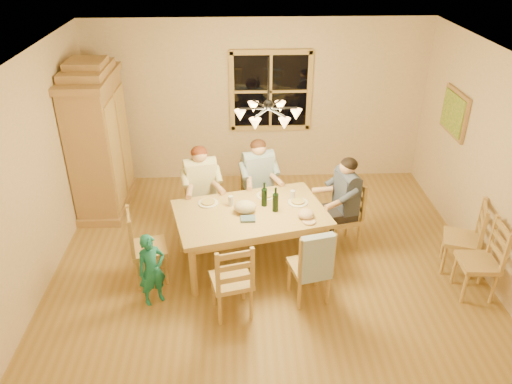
{
  "coord_description": "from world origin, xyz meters",
  "views": [
    {
      "loc": [
        -0.36,
        -5.37,
        4.02
      ],
      "look_at": [
        -0.13,
        0.1,
        1.0
      ],
      "focal_mm": 35.0,
      "sensor_mm": 36.0,
      "label": 1
    }
  ],
  "objects_px": {
    "chair_near_left": "(232,291)",
    "adult_plaid_man": "(258,172)",
    "chair_end_left": "(150,258)",
    "wine_bottle_a": "(264,194)",
    "chair_far_right": "(258,205)",
    "adult_slate_man": "(345,192)",
    "adult_woman": "(201,180)",
    "chair_far_left": "(203,213)",
    "dining_table": "(251,218)",
    "wine_bottle_b": "(276,199)",
    "chair_near_right": "(309,276)",
    "chandelier": "(268,113)",
    "armoire": "(99,143)",
    "child": "(152,270)",
    "chair_spare_front": "(475,273)",
    "chair_spare_back": "(459,249)",
    "chair_end_right": "(342,227)"
  },
  "relations": [
    {
      "from": "dining_table",
      "to": "chair_end_right",
      "type": "bearing_deg",
      "value": 13.74
    },
    {
      "from": "dining_table",
      "to": "adult_woman",
      "type": "xyz_separation_m",
      "value": [
        -0.66,
        0.75,
        0.18
      ]
    },
    {
      "from": "chair_end_left",
      "to": "adult_slate_man",
      "type": "distance_m",
      "value": 2.65
    },
    {
      "from": "chair_near_right",
      "to": "adult_plaid_man",
      "type": "xyz_separation_m",
      "value": [
        -0.52,
        1.69,
        0.54
      ]
    },
    {
      "from": "adult_plaid_man",
      "to": "adult_slate_man",
      "type": "relative_size",
      "value": 1.0
    },
    {
      "from": "chair_far_right",
      "to": "chair_near_left",
      "type": "distance_m",
      "value": 1.95
    },
    {
      "from": "chair_near_left",
      "to": "adult_plaid_man",
      "type": "xyz_separation_m",
      "value": [
        0.39,
        1.91,
        0.54
      ]
    },
    {
      "from": "chair_far_left",
      "to": "wine_bottle_a",
      "type": "relative_size",
      "value": 3.0
    },
    {
      "from": "chair_far_left",
      "to": "wine_bottle_b",
      "type": "xyz_separation_m",
      "value": [
        0.98,
        -0.74,
        0.62
      ]
    },
    {
      "from": "armoire",
      "to": "chair_far_left",
      "type": "height_order",
      "value": "armoire"
    },
    {
      "from": "chair_end_right",
      "to": "adult_slate_man",
      "type": "bearing_deg",
      "value": 90.3
    },
    {
      "from": "chair_far_right",
      "to": "adult_plaid_man",
      "type": "xyz_separation_m",
      "value": [
        0.0,
        0.0,
        0.54
      ]
    },
    {
      "from": "adult_slate_man",
      "to": "chair_end_left",
      "type": "bearing_deg",
      "value": 90.0
    },
    {
      "from": "armoire",
      "to": "adult_slate_man",
      "type": "relative_size",
      "value": 2.63
    },
    {
      "from": "dining_table",
      "to": "adult_plaid_man",
      "type": "distance_m",
      "value": 0.97
    },
    {
      "from": "chair_far_right",
      "to": "wine_bottle_a",
      "type": "relative_size",
      "value": 3.0
    },
    {
      "from": "chair_far_left",
      "to": "chair_near_right",
      "type": "relative_size",
      "value": 1.0
    },
    {
      "from": "adult_slate_man",
      "to": "wine_bottle_a",
      "type": "bearing_deg",
      "value": 84.59
    },
    {
      "from": "wine_bottle_a",
      "to": "chair_far_right",
      "type": "bearing_deg",
      "value": 92.76
    },
    {
      "from": "chair_far_left",
      "to": "chair_near_right",
      "type": "height_order",
      "value": "same"
    },
    {
      "from": "armoire",
      "to": "chair_near_right",
      "type": "bearing_deg",
      "value": -39.01
    },
    {
      "from": "armoire",
      "to": "adult_plaid_man",
      "type": "height_order",
      "value": "armoire"
    },
    {
      "from": "chair_far_right",
      "to": "adult_woman",
      "type": "relative_size",
      "value": 1.13
    },
    {
      "from": "adult_slate_man",
      "to": "wine_bottle_b",
      "type": "relative_size",
      "value": 2.65
    },
    {
      "from": "chair_far_left",
      "to": "adult_woman",
      "type": "distance_m",
      "value": 0.54
    },
    {
      "from": "child",
      "to": "chair_spare_front",
      "type": "xyz_separation_m",
      "value": [
        3.82,
        -0.01,
        -0.16
      ]
    },
    {
      "from": "wine_bottle_b",
      "to": "chair_spare_back",
      "type": "relative_size",
      "value": 0.33
    },
    {
      "from": "adult_plaid_man",
      "to": "wine_bottle_a",
      "type": "xyz_separation_m",
      "value": [
        0.04,
        -0.79,
        0.08
      ]
    },
    {
      "from": "chair_far_right",
      "to": "dining_table",
      "type": "bearing_deg",
      "value": 67.62
    },
    {
      "from": "wine_bottle_a",
      "to": "wine_bottle_b",
      "type": "xyz_separation_m",
      "value": [
        0.13,
        -0.14,
        0.0
      ]
    },
    {
      "from": "chair_near_right",
      "to": "wine_bottle_a",
      "type": "distance_m",
      "value": 1.19
    },
    {
      "from": "chair_far_left",
      "to": "armoire",
      "type": "bearing_deg",
      "value": -42.11
    },
    {
      "from": "adult_slate_man",
      "to": "adult_woman",
      "type": "bearing_deg",
      "value": 63.43
    },
    {
      "from": "chair_far_left",
      "to": "adult_slate_man",
      "type": "bearing_deg",
      "value": 153.43
    },
    {
      "from": "wine_bottle_b",
      "to": "child",
      "type": "relative_size",
      "value": 0.36
    },
    {
      "from": "child",
      "to": "chair_spare_front",
      "type": "distance_m",
      "value": 3.83
    },
    {
      "from": "chandelier",
      "to": "chair_end_left",
      "type": "relative_size",
      "value": 0.78
    },
    {
      "from": "armoire",
      "to": "child",
      "type": "height_order",
      "value": "armoire"
    },
    {
      "from": "chair_far_left",
      "to": "child",
      "type": "xyz_separation_m",
      "value": [
        -0.5,
        -1.5,
        0.16
      ]
    },
    {
      "from": "chair_spare_back",
      "to": "chair_end_left",
      "type": "bearing_deg",
      "value": 110.81
    },
    {
      "from": "dining_table",
      "to": "wine_bottle_b",
      "type": "distance_m",
      "value": 0.41
    },
    {
      "from": "chair_end_left",
      "to": "chair_near_left",
      "type": "bearing_deg",
      "value": 43.26
    },
    {
      "from": "chair_far_right",
      "to": "wine_bottle_b",
      "type": "height_order",
      "value": "wine_bottle_b"
    },
    {
      "from": "chair_near_right",
      "to": "adult_woman",
      "type": "bearing_deg",
      "value": 117.9
    },
    {
      "from": "adult_woman",
      "to": "child",
      "type": "relative_size",
      "value": 0.95
    },
    {
      "from": "child",
      "to": "chair_far_right",
      "type": "bearing_deg",
      "value": 20.21
    },
    {
      "from": "chair_far_right",
      "to": "wine_bottle_b",
      "type": "xyz_separation_m",
      "value": [
        0.17,
        -0.93,
        0.62
      ]
    },
    {
      "from": "chair_spare_front",
      "to": "chair_spare_back",
      "type": "height_order",
      "value": "same"
    },
    {
      "from": "wine_bottle_a",
      "to": "adult_slate_man",
      "type": "bearing_deg",
      "value": 8.33
    },
    {
      "from": "chair_far_left",
      "to": "chair_spare_front",
      "type": "height_order",
      "value": "same"
    }
  ]
}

